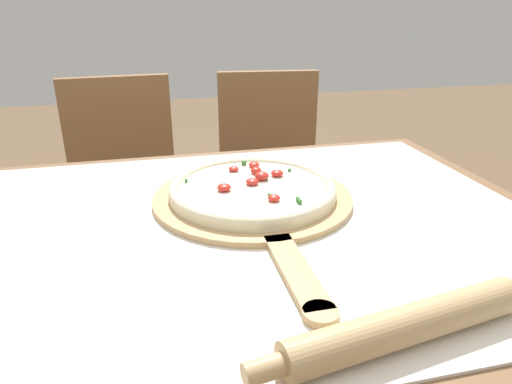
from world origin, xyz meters
name	(u,v)px	position (x,y,z in m)	size (l,w,h in m)	color
dining_table	(244,276)	(0.00, 0.00, 0.63)	(1.20, 0.91, 0.74)	brown
towel_cloth	(243,225)	(0.00, 0.00, 0.74)	(1.12, 0.83, 0.00)	silver
pizza_peel	(255,201)	(0.04, 0.08, 0.75)	(0.41, 0.62, 0.01)	tan
pizza	(253,189)	(0.04, 0.10, 0.77)	(0.34, 0.34, 0.04)	beige
rolling_pin	(407,325)	(0.13, -0.36, 0.77)	(0.42, 0.10, 0.05)	tan
chair_left	(126,185)	(-0.26, 0.85, 0.51)	(0.43, 0.43, 0.89)	brown
chair_right	(271,173)	(0.28, 0.85, 0.51)	(0.44, 0.44, 0.89)	brown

